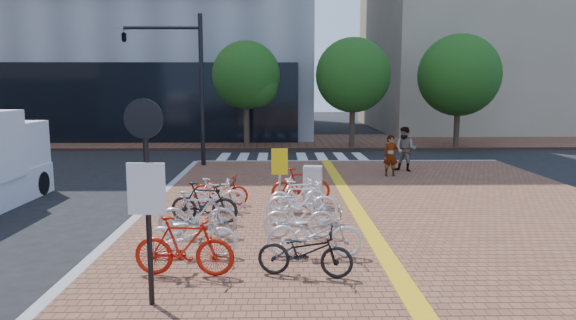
{
  "coord_description": "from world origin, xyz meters",
  "views": [
    {
      "loc": [
        -0.19,
        -11.58,
        3.6
      ],
      "look_at": [
        0.1,
        4.31,
        1.3
      ],
      "focal_mm": 32.0,
      "sensor_mm": 36.0,
      "label": 1
    }
  ],
  "objects_px": {
    "bike_1": "(192,233)",
    "bike_3": "(204,203)",
    "bike_0": "(184,246)",
    "traffic_light_pole": "(166,62)",
    "yellow_sign": "(280,167)",
    "bike_6": "(305,252)",
    "pedestrian_b": "(405,149)",
    "bike_9": "(302,202)",
    "bike_10": "(298,195)",
    "bike_11": "(301,186)",
    "bike_5": "(220,189)",
    "bike_7": "(315,232)",
    "pedestrian_a": "(391,156)",
    "bike_8": "(300,217)",
    "notice_sign": "(146,177)",
    "bike_4": "(216,195)",
    "bike_2": "(197,214)",
    "utility_box": "(313,186)"
  },
  "relations": [
    {
      "from": "bike_1",
      "to": "bike_9",
      "type": "bearing_deg",
      "value": -40.55
    },
    {
      "from": "bike_4",
      "to": "notice_sign",
      "type": "height_order",
      "value": "notice_sign"
    },
    {
      "from": "notice_sign",
      "to": "bike_5",
      "type": "bearing_deg",
      "value": 87.41
    },
    {
      "from": "bike_5",
      "to": "pedestrian_b",
      "type": "height_order",
      "value": "pedestrian_b"
    },
    {
      "from": "bike_3",
      "to": "bike_1",
      "type": "bearing_deg",
      "value": -167.15
    },
    {
      "from": "bike_7",
      "to": "pedestrian_a",
      "type": "distance_m",
      "value": 10.1
    },
    {
      "from": "bike_7",
      "to": "yellow_sign",
      "type": "distance_m",
      "value": 4.36
    },
    {
      "from": "bike_4",
      "to": "bike_6",
      "type": "height_order",
      "value": "bike_4"
    },
    {
      "from": "bike_4",
      "to": "bike_5",
      "type": "distance_m",
      "value": 0.99
    },
    {
      "from": "bike_9",
      "to": "bike_11",
      "type": "xyz_separation_m",
      "value": [
        0.07,
        2.24,
        -0.02
      ]
    },
    {
      "from": "yellow_sign",
      "to": "utility_box",
      "type": "bearing_deg",
      "value": 14.85
    },
    {
      "from": "bike_8",
      "to": "notice_sign",
      "type": "bearing_deg",
      "value": 145.73
    },
    {
      "from": "bike_1",
      "to": "bike_9",
      "type": "xyz_separation_m",
      "value": [
        2.35,
        2.51,
        0.07
      ]
    },
    {
      "from": "bike_7",
      "to": "notice_sign",
      "type": "height_order",
      "value": "notice_sign"
    },
    {
      "from": "bike_6",
      "to": "bike_10",
      "type": "bearing_deg",
      "value": 10.53
    },
    {
      "from": "yellow_sign",
      "to": "bike_7",
      "type": "bearing_deg",
      "value": -80.61
    },
    {
      "from": "bike_1",
      "to": "bike_3",
      "type": "height_order",
      "value": "bike_3"
    },
    {
      "from": "bike_10",
      "to": "traffic_light_pole",
      "type": "height_order",
      "value": "traffic_light_pole"
    },
    {
      "from": "bike_1",
      "to": "bike_3",
      "type": "distance_m",
      "value": 2.57
    },
    {
      "from": "bike_1",
      "to": "bike_10",
      "type": "height_order",
      "value": "bike_1"
    },
    {
      "from": "bike_2",
      "to": "pedestrian_a",
      "type": "bearing_deg",
      "value": -36.99
    },
    {
      "from": "bike_5",
      "to": "bike_10",
      "type": "height_order",
      "value": "bike_10"
    },
    {
      "from": "bike_11",
      "to": "bike_5",
      "type": "bearing_deg",
      "value": 83.06
    },
    {
      "from": "bike_6",
      "to": "pedestrian_b",
      "type": "distance_m",
      "value": 12.47
    },
    {
      "from": "bike_3",
      "to": "bike_4",
      "type": "distance_m",
      "value": 1.12
    },
    {
      "from": "pedestrian_a",
      "to": "bike_1",
      "type": "bearing_deg",
      "value": -124.55
    },
    {
      "from": "bike_2",
      "to": "bike_11",
      "type": "distance_m",
      "value": 4.24
    },
    {
      "from": "bike_11",
      "to": "pedestrian_a",
      "type": "distance_m",
      "value": 5.9
    },
    {
      "from": "bike_10",
      "to": "notice_sign",
      "type": "relative_size",
      "value": 0.49
    },
    {
      "from": "notice_sign",
      "to": "bike_9",
      "type": "bearing_deg",
      "value": 61.63
    },
    {
      "from": "bike_11",
      "to": "traffic_light_pole",
      "type": "height_order",
      "value": "traffic_light_pole"
    },
    {
      "from": "yellow_sign",
      "to": "traffic_light_pole",
      "type": "distance_m",
      "value": 9.97
    },
    {
      "from": "bike_9",
      "to": "utility_box",
      "type": "relative_size",
      "value": 1.58
    },
    {
      "from": "bike_2",
      "to": "traffic_light_pole",
      "type": "bearing_deg",
      "value": 15.72
    },
    {
      "from": "bike_5",
      "to": "bike_10",
      "type": "bearing_deg",
      "value": -105.29
    },
    {
      "from": "bike_10",
      "to": "bike_11",
      "type": "distance_m",
      "value": 1.16
    },
    {
      "from": "bike_0",
      "to": "bike_1",
      "type": "relative_size",
      "value": 1.0
    },
    {
      "from": "notice_sign",
      "to": "bike_10",
      "type": "bearing_deg",
      "value": 66.74
    },
    {
      "from": "bike_5",
      "to": "bike_8",
      "type": "relative_size",
      "value": 1.02
    },
    {
      "from": "bike_8",
      "to": "yellow_sign",
      "type": "height_order",
      "value": "yellow_sign"
    },
    {
      "from": "bike_5",
      "to": "bike_8",
      "type": "height_order",
      "value": "bike_8"
    },
    {
      "from": "bike_3",
      "to": "bike_6",
      "type": "relative_size",
      "value": 0.99
    },
    {
      "from": "bike_4",
      "to": "pedestrian_a",
      "type": "relative_size",
      "value": 1.01
    },
    {
      "from": "bike_3",
      "to": "utility_box",
      "type": "bearing_deg",
      "value": -46.83
    },
    {
      "from": "bike_7",
      "to": "bike_9",
      "type": "height_order",
      "value": "bike_9"
    },
    {
      "from": "bike_0",
      "to": "bike_8",
      "type": "distance_m",
      "value": 3.19
    },
    {
      "from": "bike_0",
      "to": "traffic_light_pole",
      "type": "xyz_separation_m",
      "value": [
        -3.08,
        13.32,
        3.92
      ]
    },
    {
      "from": "bike_9",
      "to": "bike_10",
      "type": "distance_m",
      "value": 1.09
    },
    {
      "from": "bike_10",
      "to": "traffic_light_pole",
      "type": "bearing_deg",
      "value": 20.12
    },
    {
      "from": "yellow_sign",
      "to": "bike_11",
      "type": "bearing_deg",
      "value": 41.68
    }
  ]
}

